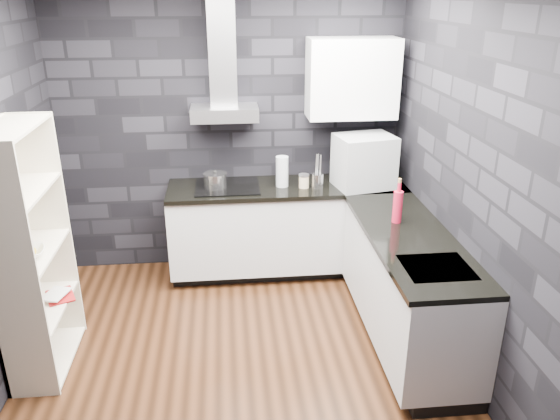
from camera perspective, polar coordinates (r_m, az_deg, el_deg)
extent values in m
plane|color=#3C2111|center=(4.32, -4.15, -14.86)|extent=(3.20, 3.20, 0.00)
cube|color=black|center=(5.23, -5.19, 8.26)|extent=(3.20, 0.05, 2.70)
cube|color=black|center=(2.21, -3.59, -12.20)|extent=(3.20, 0.05, 2.70)
cube|color=black|center=(4.04, 19.03, 2.90)|extent=(0.05, 3.20, 2.70)
cube|color=black|center=(5.46, 0.61, -5.68)|extent=(2.18, 0.50, 0.10)
cube|color=black|center=(4.59, 13.15, -12.24)|extent=(0.50, 1.78, 0.10)
cube|color=silver|center=(5.23, 0.68, -1.72)|extent=(2.20, 0.60, 0.76)
cube|color=silver|center=(4.35, 13.14, -7.61)|extent=(0.60, 1.80, 0.76)
cube|color=black|center=(5.08, 0.71, 2.37)|extent=(2.20, 0.62, 0.04)
cube|color=black|center=(4.17, 13.48, -2.83)|extent=(0.62, 1.80, 0.04)
cube|color=black|center=(5.23, 9.45, 2.68)|extent=(0.62, 0.62, 0.04)
cube|color=silver|center=(4.99, -5.82, 10.05)|extent=(0.60, 0.34, 0.12)
cube|color=silver|center=(4.98, -6.06, 15.96)|extent=(0.24, 0.20, 0.90)
cube|color=white|center=(5.07, 7.53, 13.49)|extent=(0.80, 0.35, 0.70)
cube|color=black|center=(5.05, -5.52, 2.46)|extent=(0.58, 0.50, 0.01)
cube|color=silver|center=(3.75, 16.06, -5.82)|extent=(0.44, 0.40, 0.01)
cylinder|color=#BBBBBF|center=(5.00, -6.78, 3.03)|extent=(0.24, 0.24, 0.12)
cylinder|color=silver|center=(5.01, 0.22, 4.04)|extent=(0.14, 0.14, 0.28)
cylinder|color=#CEB68B|center=(5.00, 2.51, 2.97)|extent=(0.11, 0.11, 0.11)
cylinder|color=#BBBBBF|center=(5.00, 3.94, 3.07)|extent=(0.13, 0.13, 0.14)
cube|color=#A6A9AD|center=(5.04, 8.76, 4.91)|extent=(0.57, 0.48, 0.50)
cylinder|color=#B21530|center=(4.32, 12.18, 0.32)|extent=(0.10, 0.10, 0.25)
cube|color=beige|center=(4.15, -24.58, -4.14)|extent=(0.48, 0.85, 1.80)
imported|color=white|center=(4.08, -24.95, -4.11)|extent=(0.28, 0.28, 0.06)
imported|color=maroon|center=(4.39, -23.35, -7.34)|extent=(0.18, 0.09, 0.25)
imported|color=#B2B2B2|center=(4.40, -23.37, -6.93)|extent=(0.15, 0.06, 0.20)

